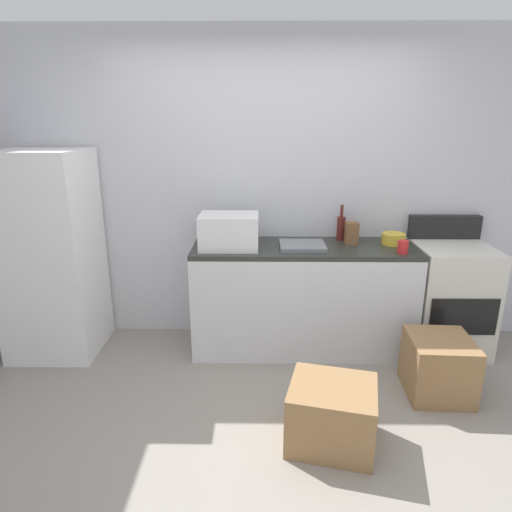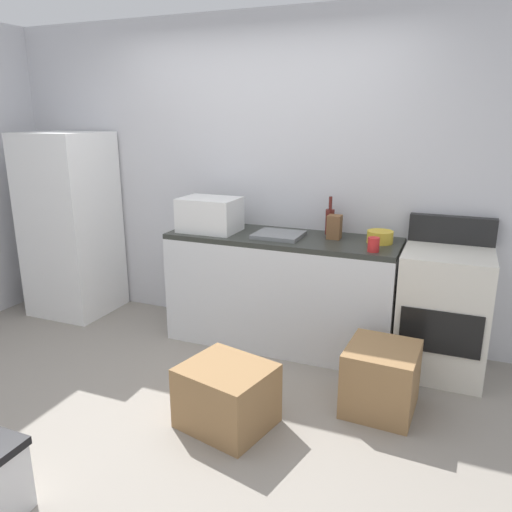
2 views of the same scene
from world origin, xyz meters
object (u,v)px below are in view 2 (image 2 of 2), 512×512
at_px(stove_oven, 443,310).
at_px(cardboard_box_small, 381,378).
at_px(refrigerator, 71,225).
at_px(knife_block, 334,227).
at_px(cardboard_box_large, 226,396).
at_px(mixing_bowl, 380,237).
at_px(coffee_mug, 374,245).
at_px(microwave, 210,215).
at_px(wine_bottle, 330,221).

height_order(stove_oven, cardboard_box_small, stove_oven).
relative_size(refrigerator, knife_block, 9.24).
relative_size(stove_oven, cardboard_box_small, 2.43).
distance_m(knife_block, cardboard_box_small, 1.20).
bearing_deg(cardboard_box_large, cardboard_box_small, 32.28).
bearing_deg(mixing_bowl, coffee_mug, -90.71).
height_order(refrigerator, coffee_mug, refrigerator).
height_order(knife_block, cardboard_box_small, knife_block).
relative_size(stove_oven, mixing_bowl, 5.79).
distance_m(coffee_mug, mixing_bowl, 0.26).
bearing_deg(microwave, cardboard_box_large, -59.31).
relative_size(knife_block, mixing_bowl, 0.95).
xyz_separation_m(coffee_mug, cardboard_box_small, (0.17, -0.48, -0.74)).
bearing_deg(cardboard_box_small, microwave, 157.52).
relative_size(wine_bottle, knife_block, 1.67).
distance_m(microwave, knife_block, 1.00).
bearing_deg(refrigerator, stove_oven, 0.97).
bearing_deg(microwave, wine_bottle, 15.18).
bearing_deg(cardboard_box_large, refrigerator, 151.53).
xyz_separation_m(microwave, cardboard_box_small, (1.51, -0.62, -0.82)).
bearing_deg(microwave, knife_block, 7.28).
bearing_deg(stove_oven, refrigerator, -179.03).
height_order(knife_block, mixing_bowl, knife_block).
bearing_deg(cardboard_box_large, coffee_mug, 56.97).
relative_size(wine_bottle, mixing_bowl, 1.58).
bearing_deg(cardboard_box_small, coffee_mug, 109.76).
xyz_separation_m(coffee_mug, knife_block, (-0.34, 0.27, 0.04)).
bearing_deg(coffee_mug, stove_oven, 22.79).
height_order(coffee_mug, knife_block, knife_block).
xyz_separation_m(refrigerator, stove_oven, (3.27, 0.06, -0.37)).
relative_size(refrigerator, stove_oven, 1.51).
bearing_deg(refrigerator, coffee_mug, -3.08).
height_order(stove_oven, coffee_mug, stove_oven).
xyz_separation_m(wine_bottle, mixing_bowl, (0.41, -0.13, -0.06)).
relative_size(refrigerator, cardboard_box_large, 3.30).
relative_size(mixing_bowl, cardboard_box_small, 0.42).
bearing_deg(refrigerator, microwave, -0.35).
xyz_separation_m(knife_block, cardboard_box_small, (0.51, -0.75, -0.78)).
bearing_deg(cardboard_box_small, mixing_bowl, 102.82).
bearing_deg(knife_block, refrigerator, -177.23).
height_order(wine_bottle, coffee_mug, wine_bottle).
relative_size(knife_block, cardboard_box_large, 0.36).
distance_m(microwave, coffee_mug, 1.34).
xyz_separation_m(refrigerator, mixing_bowl, (2.79, 0.11, 0.11)).
bearing_deg(cardboard_box_large, knife_block, 76.19).
distance_m(stove_oven, microwave, 1.91).
height_order(refrigerator, knife_block, refrigerator).
bearing_deg(coffee_mug, mixing_bowl, 89.29).
xyz_separation_m(refrigerator, wine_bottle, (2.37, 0.24, 0.18)).
relative_size(microwave, knife_block, 2.56).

